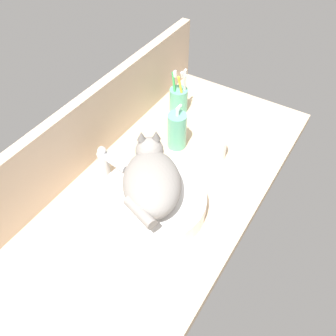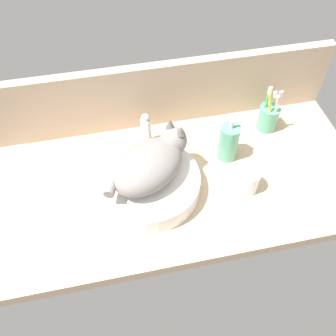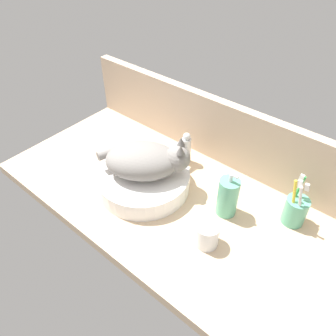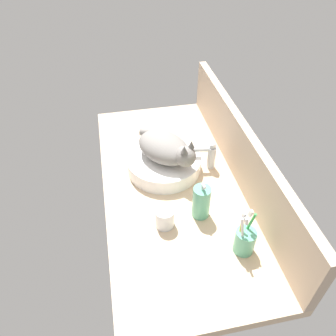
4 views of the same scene
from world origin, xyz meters
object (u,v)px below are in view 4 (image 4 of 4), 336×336
at_px(cat, 166,148).
at_px(toothbrush_cup, 245,240).
at_px(soap_dispenser, 201,202).
at_px(water_glass, 165,219).
at_px(sink_basin, 164,163).
at_px(faucet, 209,154).

xyz_separation_m(cat, toothbrush_cup, (0.47, 0.18, -0.07)).
xyz_separation_m(soap_dispenser, water_glass, (0.02, -0.15, -0.04)).
bearing_deg(water_glass, cat, 167.75).
distance_m(toothbrush_cup, water_glass, 0.30).
height_order(cat, water_glass, cat).
bearing_deg(water_glass, sink_basin, 169.71).
bearing_deg(toothbrush_cup, cat, -158.57).
height_order(sink_basin, cat, cat).
bearing_deg(toothbrush_cup, water_glass, -123.24).
relative_size(faucet, water_glass, 1.70).
distance_m(sink_basin, faucet, 0.20).
bearing_deg(faucet, water_glass, -41.74).
xyz_separation_m(faucet, toothbrush_cup, (0.45, -0.01, -0.02)).
height_order(soap_dispenser, toothbrush_cup, toothbrush_cup).
bearing_deg(soap_dispenser, water_glass, -80.84).
relative_size(faucet, toothbrush_cup, 0.73).
bearing_deg(cat, faucet, 84.80).
distance_m(cat, water_glass, 0.32).
relative_size(toothbrush_cup, water_glass, 2.34).
relative_size(sink_basin, toothbrush_cup, 1.75).
bearing_deg(sink_basin, cat, 40.16).
bearing_deg(toothbrush_cup, soap_dispenser, -151.01).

